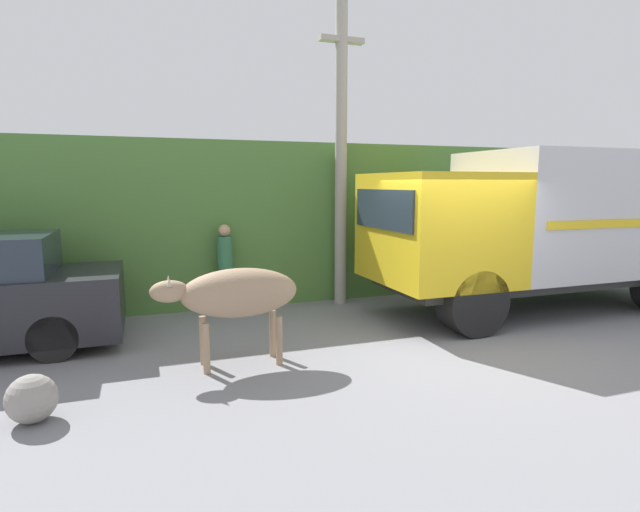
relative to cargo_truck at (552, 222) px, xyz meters
name	(u,v)px	position (x,y,z in m)	size (l,w,h in m)	color
ground_plane	(460,339)	(-2.78, -1.08, -1.72)	(60.00, 60.00, 0.00)	gray
hillside_embankment	(324,214)	(-2.78, 5.17, -0.09)	(32.00, 6.07, 3.26)	#4C7A38
building_backdrop	(208,225)	(-6.07, 3.60, -0.18)	(5.10, 2.70, 3.04)	#8CC69E
cargo_truck	(552,222)	(0.00, 0.00, 0.00)	(6.99, 2.42, 3.03)	#2D2D2D
brown_cow	(236,294)	(-6.28, -1.01, -0.74)	(1.93, 0.66, 1.33)	#9E7F60
pedestrian_on_hill	(225,263)	(-5.97, 1.87, -0.77)	(0.38, 0.38, 1.68)	#38332D
utility_pole	(341,152)	(-3.64, 1.85, 1.34)	(0.90, 0.24, 5.89)	#9E998E
roadside_rock	(32,399)	(-8.57, -1.94, -1.47)	(0.50, 0.50, 0.50)	gray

